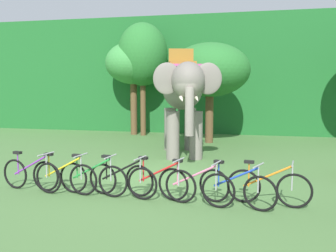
% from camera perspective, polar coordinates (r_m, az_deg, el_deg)
% --- Properties ---
extents(ground_plane, '(80.00, 80.00, 0.00)m').
position_cam_1_polar(ground_plane, '(9.66, -2.60, -8.29)').
color(ground_plane, '#4C753D').
extents(foliage_hedge, '(36.00, 6.00, 5.99)m').
position_cam_1_polar(foliage_hedge, '(21.53, 6.05, 7.76)').
color(foliage_hedge, '#1E6028').
rests_on(foliage_hedge, ground).
extents(tree_far_left, '(2.75, 2.75, 4.60)m').
position_cam_1_polar(tree_far_left, '(18.30, -5.45, 9.66)').
color(tree_far_left, brown).
rests_on(tree_far_left, ground).
extents(tree_right, '(2.43, 2.43, 5.46)m').
position_cam_1_polar(tree_right, '(17.98, -3.98, 11.02)').
color(tree_right, brown).
rests_on(tree_right, ground).
extents(tree_center, '(3.38, 3.38, 4.24)m').
position_cam_1_polar(tree_center, '(15.65, 6.58, 8.65)').
color(tree_center, brown).
rests_on(tree_center, ground).
extents(elephant, '(2.56, 4.24, 3.78)m').
position_cam_1_polar(elephant, '(12.54, 2.38, 5.24)').
color(elephant, slate).
rests_on(elephant, ground).
extents(bike_purple, '(1.69, 0.52, 0.92)m').
position_cam_1_polar(bike_purple, '(9.09, -20.60, -7.13)').
color(bike_purple, black).
rests_on(bike_purple, ground).
extents(bike_yellow, '(1.70, 0.52, 0.92)m').
position_cam_1_polar(bike_yellow, '(8.67, -15.97, -7.61)').
color(bike_yellow, black).
rests_on(bike_yellow, ground).
extents(bike_green, '(1.71, 0.52, 0.92)m').
position_cam_1_polar(bike_green, '(8.37, -11.72, -7.99)').
color(bike_green, black).
rests_on(bike_green, ground).
extents(bike_black, '(1.69, 0.53, 0.92)m').
position_cam_1_polar(bike_black, '(8.13, -7.22, -8.34)').
color(bike_black, black).
rests_on(bike_black, ground).
extents(bike_red, '(1.67, 0.60, 0.92)m').
position_cam_1_polar(bike_red, '(7.89, -1.36, -8.75)').
color(bike_red, black).
rests_on(bike_red, ground).
extents(bike_pink, '(1.67, 0.60, 0.92)m').
position_cam_1_polar(bike_pink, '(7.61, 4.23, -9.33)').
color(bike_pink, black).
rests_on(bike_pink, ground).
extents(bike_blue, '(1.60, 0.76, 0.92)m').
position_cam_1_polar(bike_blue, '(7.58, 10.62, -9.49)').
color(bike_blue, black).
rests_on(bike_blue, ground).
extents(bike_orange, '(1.70, 0.52, 0.92)m').
position_cam_1_polar(bike_orange, '(7.79, 15.41, -9.17)').
color(bike_orange, black).
rests_on(bike_orange, ground).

